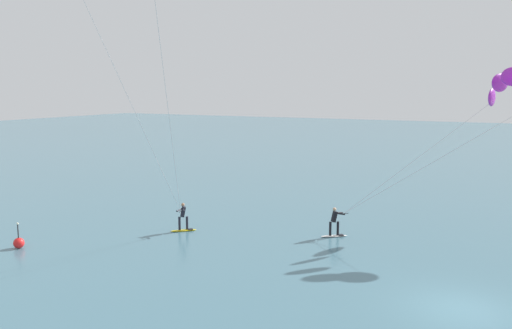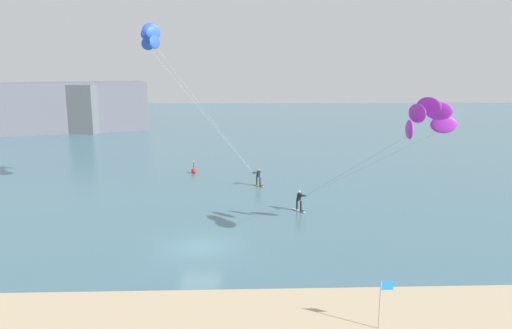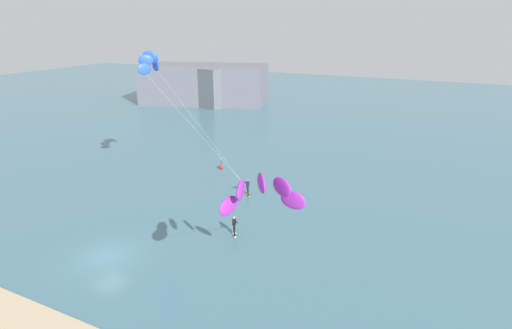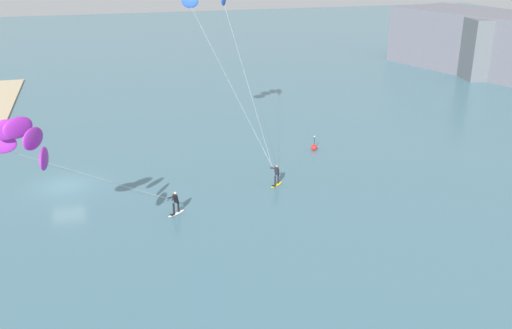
# 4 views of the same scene
# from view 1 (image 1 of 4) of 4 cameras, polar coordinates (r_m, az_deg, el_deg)

# --- Properties ---
(ground_plane) EXTENTS (240.00, 240.00, 0.00)m
(ground_plane) POSITION_cam_1_polar(r_m,az_deg,el_deg) (22.09, 21.39, -14.38)
(ground_plane) COLOR #426B7A
(kitesurfer_nearshore) EXTENTS (9.42, 11.10, 9.51)m
(kitesurfer_nearshore) POSITION_cam_1_polar(r_m,az_deg,el_deg) (33.93, 25.31, 6.96)
(kitesurfer_nearshore) COLOR white
(kitesurfer_nearshore) RESTS_ON ground
(marker_buoy) EXTENTS (0.56, 0.56, 1.38)m
(marker_buoy) POSITION_cam_1_polar(r_m,az_deg,el_deg) (30.47, -24.26, -7.71)
(marker_buoy) COLOR red
(marker_buoy) RESTS_ON ground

